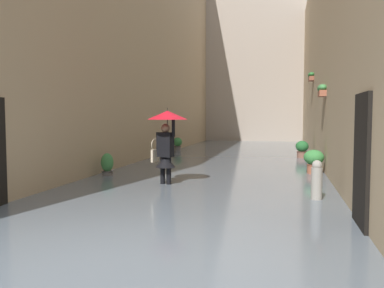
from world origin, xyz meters
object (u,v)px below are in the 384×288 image
(person_wading, at_px, (166,132))
(potted_plant_far_right, at_px, (107,166))
(potted_plant_far_left, at_px, (302,150))
(potted_plant_near_right, at_px, (178,145))
(potted_plant_mid_left, at_px, (314,161))
(mooring_bollard, at_px, (317,183))

(person_wading, xyz_separation_m, potted_plant_far_right, (2.10, -1.10, -1.03))
(potted_plant_far_left, distance_m, potted_plant_far_right, 8.52)
(potted_plant_far_left, xyz_separation_m, potted_plant_far_right, (5.68, 6.35, -0.06))
(potted_plant_far_left, height_order, potted_plant_far_right, potted_plant_far_left)
(person_wading, height_order, potted_plant_near_right, person_wading)
(potted_plant_far_right, xyz_separation_m, potted_plant_mid_left, (-5.83, -1.68, 0.10))
(potted_plant_far_left, bearing_deg, person_wading, 64.29)
(potted_plant_near_right, height_order, potted_plant_mid_left, potted_plant_mid_left)
(potted_plant_far_left, bearing_deg, mooring_bollard, 89.60)
(potted_plant_near_right, bearing_deg, mooring_bollard, 118.55)
(potted_plant_mid_left, distance_m, mooring_bollard, 3.93)
(potted_plant_far_left, distance_m, mooring_bollard, 8.59)
(potted_plant_far_left, height_order, mooring_bollard, mooring_bollard)
(mooring_bollard, bearing_deg, potted_plant_far_left, -90.40)
(person_wading, height_order, potted_plant_far_right, person_wading)
(potted_plant_far_left, relative_size, potted_plant_near_right, 1.03)
(potted_plant_far_right, relative_size, mooring_bollard, 0.82)
(potted_plant_far_right, bearing_deg, person_wading, 152.36)
(potted_plant_near_right, xyz_separation_m, potted_plant_mid_left, (-5.88, 6.50, 0.04))
(person_wading, distance_m, potted_plant_near_right, 9.58)
(person_wading, relative_size, potted_plant_far_right, 2.64)
(potted_plant_far_right, height_order, potted_plant_near_right, potted_plant_near_right)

